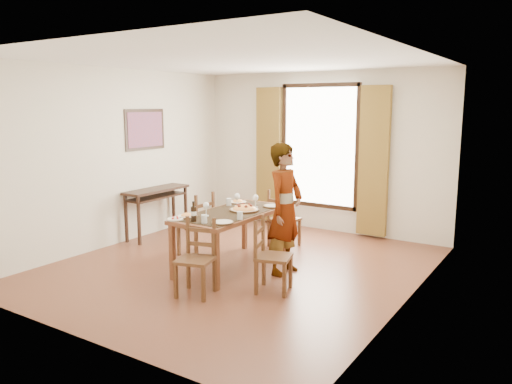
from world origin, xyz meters
The scene contains 22 objects.
ground centered at (0.00, 0.00, 0.00)m, with size 5.00×5.00×0.00m, color #472316.
room_shell centered at (0.00, 0.13, 1.54)m, with size 4.60×5.10×2.74m.
console_table centered at (-2.03, 0.60, 0.68)m, with size 0.38×1.20×0.80m.
dining_table centered at (-0.06, -0.04, 0.68)m, with size 0.80×1.72×0.76m.
chair_west centered at (-0.79, 0.12, 0.43)m, with size 0.44×0.44×0.92m.
chair_north centered at (0.02, 1.18, 0.41)m, with size 0.43×0.43×0.89m.
chair_south centered at (0.16, -1.06, 0.41)m, with size 0.48×0.48×0.87m.
chair_east centered at (0.83, -0.51, 0.40)m, with size 0.48×0.48×0.87m.
man centered at (0.64, 0.14, 0.84)m, with size 0.41×0.62×1.68m, color #919599.
plate_sw centered at (-0.36, -0.60, 0.78)m, with size 0.27×0.27×0.05m, color silver, non-canonical shape.
plate_se centered at (0.22, -0.63, 0.78)m, with size 0.27×0.27×0.05m, color silver, non-canonical shape.
plate_nw centered at (-0.34, 0.50, 0.78)m, with size 0.27×0.27×0.05m, color silver, non-canonical shape.
plate_ne centered at (0.22, 0.53, 0.78)m, with size 0.27×0.27×0.05m, color silver, non-canonical shape.
pasta_platter centered at (0.05, 0.09, 0.81)m, with size 0.40×0.40×0.10m, color #D95E1B, non-canonical shape.
caprese_plate centered at (-0.38, -0.79, 0.78)m, with size 0.20×0.20×0.04m, color silver, non-canonical shape.
wine_glass_a centered at (-0.19, -0.43, 0.85)m, with size 0.08×0.08×0.18m, color white, non-canonical shape.
wine_glass_b centered at (0.05, 0.36, 0.85)m, with size 0.08×0.08×0.18m, color white, non-canonical shape.
wine_glass_c centered at (-0.22, 0.30, 0.85)m, with size 0.08×0.08×0.18m, color white, non-canonical shape.
tumbler_a centered at (0.28, -0.35, 0.81)m, with size 0.07×0.07×0.10m, color silver.
tumbler_b centered at (-0.35, 0.29, 0.81)m, with size 0.07×0.07×0.10m, color silver.
tumbler_c centered at (0.03, -0.74, 0.81)m, with size 0.07×0.07×0.10m, color silver.
wine_bottle centered at (-0.13, -0.74, 0.88)m, with size 0.07×0.07×0.25m, color black, non-canonical shape.
Camera 1 is at (3.67, -5.28, 2.15)m, focal length 35.00 mm.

